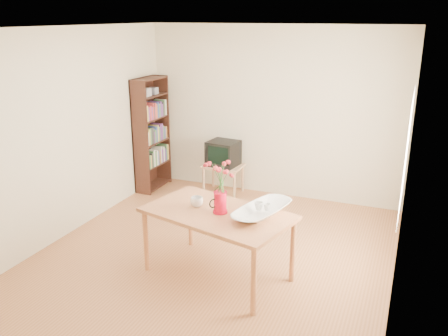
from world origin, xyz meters
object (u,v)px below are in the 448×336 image
at_px(table, 218,218).
at_px(television, 224,153).
at_px(pitcher, 220,203).
at_px(bowl, 263,192).
at_px(mug, 197,202).

relative_size(table, television, 3.46).
distance_m(pitcher, television, 2.57).
bearing_deg(pitcher, table, -149.17).
bearing_deg(pitcher, television, 146.50).
bearing_deg(television, pitcher, -61.81).
bearing_deg(television, bowl, -52.32).
height_order(pitcher, bowl, bowl).
bearing_deg(pitcher, mug, -155.35).
height_order(mug, bowl, bowl).
distance_m(table, mug, 0.30).
bearing_deg(television, mug, -67.88).
bearing_deg(pitcher, bowl, 50.34).
bearing_deg(mug, pitcher, 163.77).
xyz_separation_m(bowl, television, (-1.37, 2.26, -0.35)).
xyz_separation_m(pitcher, bowl, (0.42, 0.12, 0.15)).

